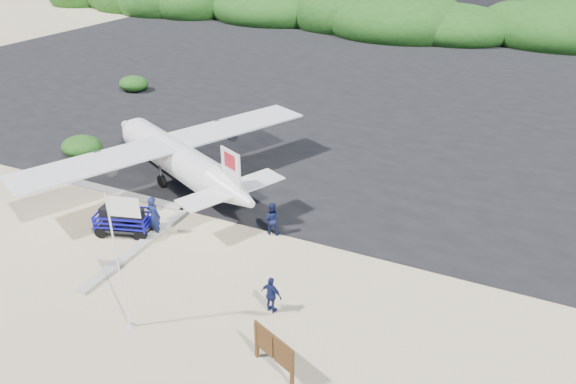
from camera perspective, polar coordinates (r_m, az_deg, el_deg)
name	(u,v)px	position (r m, az deg, el deg)	size (l,w,h in m)	color
ground	(209,295)	(20.17, -8.78, -11.27)	(160.00, 160.00, 0.00)	beige
asphalt_apron	(399,88)	(45.52, 12.25, 11.22)	(90.00, 50.00, 0.04)	#B2B2B2
lagoon	(63,225)	(26.33, -23.73, -3.36)	(9.00, 7.00, 0.40)	#B2B2B2
vegetation_band	(448,35)	(69.53, 17.34, 16.30)	(124.00, 8.00, 4.40)	#B2B2B2
baggage_cart	(127,233)	(24.65, -17.50, -4.36)	(2.60, 1.48, 1.30)	#0E0BAC
flagpole	(130,326)	(19.48, -17.15, -14.07)	(1.07, 0.44, 5.33)	white
signboard	(274,371)	(17.24, -1.57, -19.26)	(1.89, 0.18, 1.56)	#553618
crew_a	(154,216)	(23.69, -14.66, -2.60)	(0.70, 0.46, 1.92)	#141C4B
crew_b	(272,218)	(23.09, -1.83, -2.96)	(0.76, 0.59, 1.57)	#141C4B
crew_c	(271,295)	(18.80, -1.85, -11.36)	(0.87, 0.36, 1.48)	#141C4B
aircraft_large	(565,168)	(33.73, 28.42, 2.41)	(16.01, 16.01, 4.80)	#B2B2B2
aircraft_small	(290,56)	(56.01, 0.22, 14.93)	(6.27, 6.27, 2.26)	#B2B2B2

